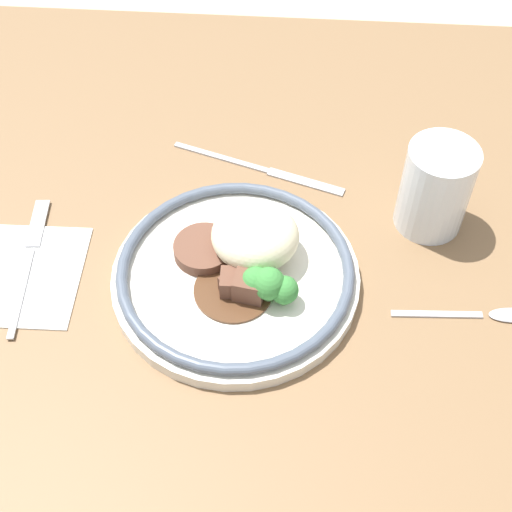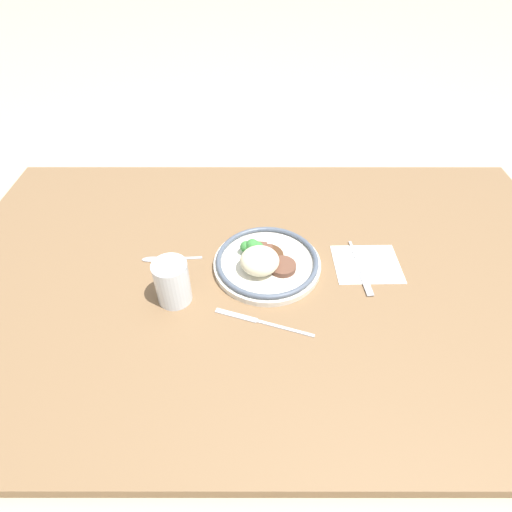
% 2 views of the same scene
% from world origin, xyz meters
% --- Properties ---
extents(ground_plane, '(8.00, 8.00, 0.00)m').
position_xyz_m(ground_plane, '(0.00, 0.00, 0.00)').
color(ground_plane, tan).
extents(dining_table, '(1.54, 0.95, 0.03)m').
position_xyz_m(dining_table, '(0.00, 0.00, 0.02)').
color(dining_table, brown).
rests_on(dining_table, ground).
extents(napkin, '(0.16, 0.14, 0.00)m').
position_xyz_m(napkin, '(-0.24, -0.02, 0.03)').
color(napkin, white).
rests_on(napkin, dining_table).
extents(plate, '(0.26, 0.26, 0.07)m').
position_xyz_m(plate, '(0.00, -0.01, 0.05)').
color(plate, silver).
rests_on(plate, dining_table).
extents(juice_glass, '(0.07, 0.07, 0.10)m').
position_xyz_m(juice_glass, '(0.21, 0.09, 0.08)').
color(juice_glass, '#F4AD19').
rests_on(juice_glass, dining_table).
extents(fork, '(0.03, 0.18, 0.00)m').
position_xyz_m(fork, '(-0.22, 0.01, 0.03)').
color(fork, '#ADADB2').
rests_on(fork, napkin).
extents(knife, '(0.21, 0.08, 0.00)m').
position_xyz_m(knife, '(0.02, 0.15, 0.03)').
color(knife, '#ADADB2').
rests_on(knife, dining_table).
extents(spoon, '(0.15, 0.02, 0.01)m').
position_xyz_m(spoon, '(0.26, -0.04, 0.03)').
color(spoon, '#ADADB2').
rests_on(spoon, dining_table).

